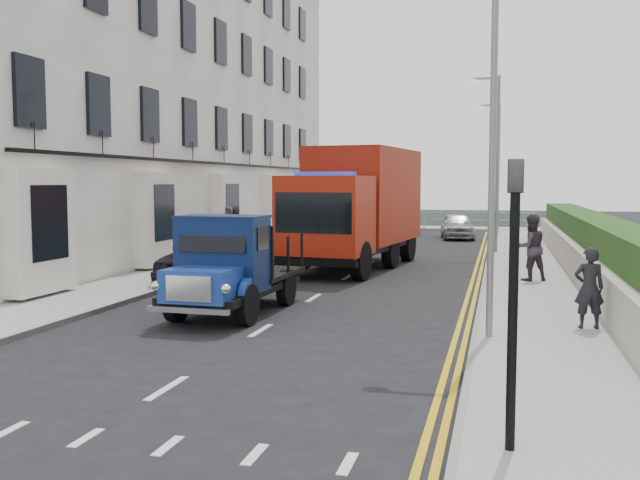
# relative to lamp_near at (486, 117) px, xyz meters

# --- Properties ---
(ground) EXTENTS (120.00, 120.00, 0.00)m
(ground) POSITION_rel_lamp_near_xyz_m (-4.18, 2.00, -4.00)
(ground) COLOR black
(ground) RESTS_ON ground
(pavement_west) EXTENTS (2.40, 38.00, 0.12)m
(pavement_west) POSITION_rel_lamp_near_xyz_m (-9.38, 11.00, -3.94)
(pavement_west) COLOR gray
(pavement_west) RESTS_ON ground
(pavement_east) EXTENTS (2.60, 38.00, 0.12)m
(pavement_east) POSITION_rel_lamp_near_xyz_m (1.12, 11.00, -3.94)
(pavement_east) COLOR gray
(pavement_east) RESTS_ON ground
(promenade) EXTENTS (30.00, 2.50, 0.12)m
(promenade) POSITION_rel_lamp_near_xyz_m (-4.18, 31.00, -3.94)
(promenade) COLOR gray
(promenade) RESTS_ON ground
(sea_plane) EXTENTS (120.00, 120.00, 0.00)m
(sea_plane) POSITION_rel_lamp_near_xyz_m (-4.18, 62.00, -4.00)
(sea_plane) COLOR slate
(sea_plane) RESTS_ON ground
(terrace_west) EXTENTS (6.31, 30.20, 14.25)m
(terrace_west) POSITION_rel_lamp_near_xyz_m (-13.65, 15.00, 3.17)
(terrace_west) COLOR white
(terrace_west) RESTS_ON ground
(garden_east) EXTENTS (1.45, 28.00, 1.75)m
(garden_east) POSITION_rel_lamp_near_xyz_m (3.03, 11.00, -3.10)
(garden_east) COLOR #B2AD9E
(garden_east) RESTS_ON ground
(seafront_railing) EXTENTS (13.00, 0.08, 1.11)m
(seafront_railing) POSITION_rel_lamp_near_xyz_m (-4.18, 30.20, -3.42)
(seafront_railing) COLOR #59B2A5
(seafront_railing) RESTS_ON ground
(lamp_near) EXTENTS (1.23, 0.18, 7.00)m
(lamp_near) POSITION_rel_lamp_near_xyz_m (0.00, 0.00, 0.00)
(lamp_near) COLOR slate
(lamp_near) RESTS_ON ground
(lamp_mid) EXTENTS (1.23, 0.18, 7.00)m
(lamp_mid) POSITION_rel_lamp_near_xyz_m (0.00, 16.00, 0.00)
(lamp_mid) COLOR slate
(lamp_mid) RESTS_ON ground
(lamp_far) EXTENTS (1.23, 0.18, 7.00)m
(lamp_far) POSITION_rel_lamp_near_xyz_m (0.00, 26.00, 0.00)
(lamp_far) COLOR slate
(lamp_far) RESTS_ON ground
(traffic_signal) EXTENTS (0.16, 0.20, 3.10)m
(traffic_signal) POSITION_rel_lamp_near_xyz_m (0.42, -5.50, -1.92)
(traffic_signal) COLOR black
(traffic_signal) RESTS_ON ground
(bedford_lorry) EXTENTS (1.92, 4.58, 2.14)m
(bedford_lorry) POSITION_rel_lamp_near_xyz_m (-5.34, 1.13, -3.01)
(bedford_lorry) COLOR black
(bedford_lorry) RESTS_ON ground
(red_lorry) EXTENTS (3.47, 7.89, 4.00)m
(red_lorry) POSITION_rel_lamp_near_xyz_m (-4.37, 10.51, -1.87)
(red_lorry) COLOR black
(red_lorry) RESTS_ON ground
(parked_car_front) EXTENTS (1.90, 4.64, 1.58)m
(parked_car_front) POSITION_rel_lamp_near_xyz_m (-7.78, 6.07, -3.21)
(parked_car_front) COLOR black
(parked_car_front) RESTS_ON ground
(parked_car_mid) EXTENTS (1.92, 4.63, 1.49)m
(parked_car_mid) POSITION_rel_lamp_near_xyz_m (-6.78, 11.51, -3.25)
(parked_car_mid) COLOR #5BA9C3
(parked_car_mid) RESTS_ON ground
(parked_car_rear) EXTENTS (2.34, 5.30, 1.51)m
(parked_car_rear) POSITION_rel_lamp_near_xyz_m (-6.99, 18.00, -3.24)
(parked_car_rear) COLOR #99999D
(parked_car_rear) RESTS_ON ground
(seafront_car_left) EXTENTS (3.40, 5.47, 1.41)m
(seafront_car_left) POSITION_rel_lamp_near_xyz_m (-5.81, 27.11, -3.29)
(seafront_car_left) COLOR black
(seafront_car_left) RESTS_ON ground
(seafront_car_right) EXTENTS (2.06, 4.04, 1.32)m
(seafront_car_right) POSITION_rel_lamp_near_xyz_m (-1.84, 23.80, -3.34)
(seafront_car_right) COLOR #A1A1A5
(seafront_car_right) RESTS_ON ground
(pedestrian_east_near) EXTENTS (0.61, 0.45, 1.54)m
(pedestrian_east_near) POSITION_rel_lamp_near_xyz_m (1.92, 1.18, -3.11)
(pedestrian_east_near) COLOR black
(pedestrian_east_near) RESTS_ON pavement_east
(pedestrian_east_far) EXTENTS (1.11, 1.00, 1.86)m
(pedestrian_east_far) POSITION_rel_lamp_near_xyz_m (1.11, 7.72, -2.95)
(pedestrian_east_far) COLOR #312B35
(pedestrian_east_far) RESTS_ON pavement_east
(pedestrian_west_near) EXTENTS (1.04, 0.90, 1.69)m
(pedestrian_west_near) POSITION_rel_lamp_near_xyz_m (-10.18, 14.18, -3.03)
(pedestrian_west_near) COLOR #1D2534
(pedestrian_west_near) RESTS_ON pavement_west
(pedestrian_west_far) EXTENTS (0.97, 0.71, 1.82)m
(pedestrian_west_far) POSITION_rel_lamp_near_xyz_m (-10.18, 13.41, -2.96)
(pedestrian_west_far) COLOR #463232
(pedestrian_west_far) RESTS_ON pavement_west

